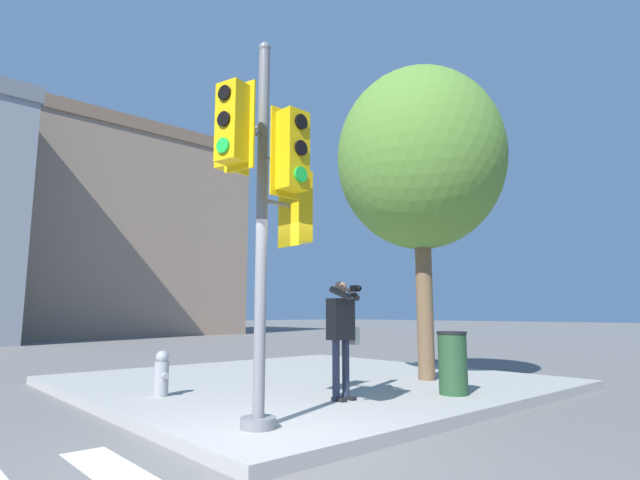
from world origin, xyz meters
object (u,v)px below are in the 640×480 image
(street_tree, at_px, (420,160))
(trash_bin, at_px, (453,363))
(traffic_signal_pole, at_px, (263,179))
(person_photographer, at_px, (342,328))
(fire_hydrant, at_px, (162,374))

(street_tree, distance_m, trash_bin, 4.25)
(street_tree, xyz_separation_m, trash_bin, (-1.13, -1.34, -3.87))
(traffic_signal_pole, xyz_separation_m, person_photographer, (1.99, 0.72, -1.80))
(person_photographer, distance_m, street_tree, 4.35)
(traffic_signal_pole, height_order, fire_hydrant, traffic_signal_pole)
(traffic_signal_pole, relative_size, trash_bin, 4.70)
(trash_bin, bearing_deg, traffic_signal_pole, 178.44)
(street_tree, xyz_separation_m, fire_hydrant, (-4.61, 1.57, -4.02))
(traffic_signal_pole, bearing_deg, street_tree, 14.61)
(fire_hydrant, bearing_deg, street_tree, -18.84)
(fire_hydrant, relative_size, trash_bin, 0.70)
(traffic_signal_pole, bearing_deg, fire_hydrant, 87.16)
(traffic_signal_pole, height_order, street_tree, street_tree)
(person_photographer, distance_m, fire_hydrant, 2.88)
(traffic_signal_pole, distance_m, street_tree, 5.14)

